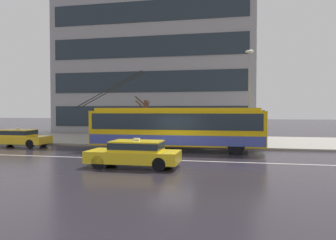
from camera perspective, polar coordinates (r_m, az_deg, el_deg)
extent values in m
plane|color=#27222A|center=(19.01, 0.71, -6.49)|extent=(160.00, 160.00, 0.00)
cube|color=gray|center=(28.29, 4.35, -3.62)|extent=(80.00, 10.00, 0.14)
cube|color=silver|center=(17.84, -0.02, -7.03)|extent=(72.00, 0.14, 0.01)
cube|color=#E2B00D|center=(21.71, 1.52, -1.37)|extent=(11.42, 2.66, 2.25)
cube|color=gold|center=(21.68, 1.53, 1.86)|extent=(10.73, 2.40, 0.20)
cube|color=#1E2833|center=(21.69, 1.52, -0.19)|extent=(10.96, 2.69, 1.03)
cube|color=#3D49A1|center=(21.76, 1.52, -3.26)|extent=(11.30, 2.69, 0.63)
cube|color=#1E2833|center=(21.50, 16.54, -0.28)|extent=(0.14, 2.24, 1.12)
cube|color=black|center=(21.47, 16.15, 1.26)|extent=(0.18, 1.93, 0.28)
cylinder|color=black|center=(23.30, -9.87, 5.16)|extent=(4.88, 0.11, 2.56)
cylinder|color=black|center=(22.64, -10.50, 5.26)|extent=(4.88, 0.11, 2.56)
cylinder|color=black|center=(22.61, 11.75, -3.87)|extent=(1.04, 0.31, 1.04)
cylinder|color=black|center=(20.39, 11.83, -4.49)|extent=(1.04, 0.31, 1.04)
cylinder|color=black|center=(23.73, -6.76, -3.58)|extent=(1.04, 0.31, 1.04)
cylinder|color=black|center=(21.62, -8.57, -4.12)|extent=(1.04, 0.31, 1.04)
cube|color=yellow|center=(26.83, -24.54, -3.14)|extent=(4.43, 1.85, 0.55)
cube|color=yellow|center=(26.90, -24.86, -2.03)|extent=(2.39, 1.58, 0.48)
cube|color=#1E2833|center=(26.90, -24.86, -1.98)|extent=(2.44, 1.60, 0.31)
cube|color=silver|center=(26.88, -24.87, -1.37)|extent=(0.28, 0.16, 0.12)
cylinder|color=black|center=(26.69, -20.97, -3.55)|extent=(0.62, 0.20, 0.62)
cylinder|color=black|center=(25.34, -22.97, -3.85)|extent=(0.62, 0.20, 0.62)
cylinder|color=black|center=(28.38, -25.94, -3.30)|extent=(0.62, 0.20, 0.62)
cube|color=yellow|center=(15.76, -6.07, -6.36)|extent=(4.41, 1.80, 0.55)
cube|color=yellow|center=(15.64, -5.47, -4.52)|extent=(2.39, 1.54, 0.48)
cube|color=#1E2833|center=(15.64, -5.47, -4.43)|extent=(2.43, 1.56, 0.31)
cube|color=silver|center=(15.61, -5.47, -3.38)|extent=(0.28, 0.16, 0.12)
cylinder|color=black|center=(15.58, -12.11, -7.22)|extent=(0.62, 0.20, 0.62)
cylinder|color=black|center=(17.01, -9.93, -6.44)|extent=(0.62, 0.20, 0.62)
cylinder|color=black|center=(14.65, -1.57, -7.75)|extent=(0.62, 0.20, 0.62)
cylinder|color=black|center=(16.17, -0.26, -6.85)|extent=(0.62, 0.20, 0.62)
cylinder|color=gray|center=(23.97, 0.65, -1.55)|extent=(0.08, 0.08, 2.40)
cylinder|color=gray|center=(24.79, -6.74, -1.45)|extent=(0.08, 0.08, 2.40)
cylinder|color=gray|center=(25.27, 1.22, -1.38)|extent=(0.08, 0.08, 2.40)
cylinder|color=gray|center=(26.06, -5.82, -1.29)|extent=(0.08, 0.08, 2.40)
cube|color=#99ADB2|center=(25.61, -2.35, -1.23)|extent=(3.08, 0.04, 1.92)
cube|color=#B2B2B7|center=(24.93, -2.73, 1.43)|extent=(3.55, 1.63, 0.08)
cube|color=brown|center=(25.35, -2.53, -3.07)|extent=(2.27, 0.36, 0.08)
cylinder|color=brown|center=(24.77, 3.87, -3.29)|extent=(0.14, 0.14, 0.81)
cylinder|color=brown|center=(24.93, 3.80, -3.26)|extent=(0.14, 0.14, 0.81)
cylinder|color=maroon|center=(24.80, 3.84, -1.62)|extent=(0.46, 0.46, 0.63)
sphere|color=tan|center=(24.77, 3.84, -0.65)|extent=(0.21, 0.21, 0.21)
cone|color=#264797|center=(24.88, 3.79, 0.01)|extent=(1.33, 1.33, 0.29)
cylinder|color=#333333|center=(24.90, 3.78, -1.20)|extent=(0.02, 0.02, 0.77)
cylinder|color=#213650|center=(25.14, 10.85, -3.16)|extent=(0.14, 0.14, 0.88)
cylinder|color=#213650|center=(25.07, 11.18, -3.18)|extent=(0.14, 0.14, 0.88)
cylinder|color=#4F4224|center=(25.05, 11.02, -1.49)|extent=(0.48, 0.48, 0.59)
sphere|color=pink|center=(25.03, 11.03, -0.57)|extent=(0.22, 0.22, 0.22)
cone|color=#33559A|center=(25.07, 10.78, 0.09)|extent=(1.43, 1.43, 0.30)
cylinder|color=#333333|center=(25.10, 10.78, -1.10)|extent=(0.02, 0.02, 0.75)
cylinder|color=black|center=(25.09, 13.79, -3.25)|extent=(0.14, 0.14, 0.83)
cylinder|color=black|center=(25.25, 13.83, -3.22)|extent=(0.14, 0.14, 0.83)
cylinder|color=#3F4033|center=(25.12, 13.83, -1.64)|extent=(0.41, 0.41, 0.58)
sphere|color=tan|center=(25.10, 13.83, -0.71)|extent=(0.23, 0.23, 0.23)
cone|color=red|center=(25.21, 13.87, -0.03)|extent=(1.20, 1.20, 0.26)
cylinder|color=#333333|center=(25.23, 13.86, -1.19)|extent=(0.02, 0.02, 0.76)
cylinder|color=#505447|center=(23.99, 11.21, -3.50)|extent=(0.14, 0.14, 0.80)
cylinder|color=#505447|center=(24.08, 10.89, -3.48)|extent=(0.14, 0.14, 0.80)
cylinder|color=maroon|center=(23.98, 11.06, -1.88)|extent=(0.50, 0.50, 0.56)
sphere|color=#E59267|center=(23.96, 11.07, -0.94)|extent=(0.23, 0.23, 0.23)
cone|color=black|center=(24.01, 10.83, -0.23)|extent=(1.31, 1.31, 0.29)
cylinder|color=#333333|center=(24.04, 10.82, -1.47)|extent=(0.02, 0.02, 0.74)
cylinder|color=gray|center=(23.56, 14.03, 3.37)|extent=(0.16, 0.16, 6.54)
ellipsoid|color=silver|center=(23.89, 14.10, 11.53)|extent=(0.60, 0.32, 0.24)
cylinder|color=brown|center=(26.98, -3.90, -0.12)|extent=(0.30, 0.30, 3.40)
cylinder|color=brown|center=(27.02, -4.84, 3.33)|extent=(0.98, 0.29, 0.89)
cylinder|color=brown|center=(26.61, -3.40, 1.10)|extent=(0.80, 0.72, 0.78)
cylinder|color=brown|center=(27.32, -3.64, 2.11)|extent=(0.20, 0.89, 1.11)
cylinder|color=brown|center=(27.27, -4.79, 2.58)|extent=(1.09, 0.51, 0.87)
cube|color=gray|center=(42.55, -1.10, 13.09)|extent=(22.50, 14.62, 22.15)
cube|color=#1E2833|center=(34.62, -3.76, 0.62)|extent=(21.15, 0.06, 2.22)
cube|color=#1E2833|center=(34.74, -3.77, 6.72)|extent=(21.15, 0.06, 2.22)
cube|color=#1E2833|center=(35.25, -3.79, 12.71)|extent=(21.15, 0.06, 2.22)
cube|color=#1E2833|center=(36.13, -3.80, 18.47)|extent=(21.15, 0.06, 2.22)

